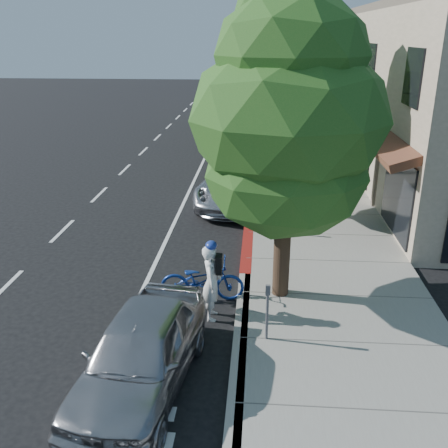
# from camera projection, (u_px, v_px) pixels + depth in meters

# --- Properties ---
(ground) EXTENTS (120.00, 120.00, 0.00)m
(ground) POSITION_uv_depth(u_px,v_px,m) (246.00, 263.00, 14.33)
(ground) COLOR black
(ground) RESTS_ON ground
(sidewalk) EXTENTS (4.60, 56.00, 0.15)m
(sidewalk) POSITION_uv_depth(u_px,v_px,m) (305.00, 183.00, 21.59)
(sidewalk) COLOR gray
(sidewalk) RESTS_ON ground
(curb) EXTENTS (0.30, 56.00, 0.15)m
(curb) POSITION_uv_depth(u_px,v_px,m) (252.00, 182.00, 21.75)
(curb) COLOR #9E998E
(curb) RESTS_ON ground
(curb_red_segment) EXTENTS (0.32, 4.00, 0.15)m
(curb_red_segment) POSITION_uv_depth(u_px,v_px,m) (247.00, 246.00, 15.23)
(curb_red_segment) COLOR maroon
(curb_red_segment) RESTS_ON ground
(storefront_building) EXTENTS (10.00, 36.00, 7.00)m
(storefront_building) POSITION_uv_depth(u_px,v_px,m) (421.00, 82.00, 29.17)
(storefront_building) COLOR #C6B098
(storefront_building) RESTS_ON ground
(street_tree_0) EXTENTS (4.39, 4.39, 7.07)m
(street_tree_0) POSITION_uv_depth(u_px,v_px,m) (288.00, 123.00, 10.85)
(street_tree_0) COLOR black
(street_tree_0) RESTS_ON ground
(street_tree_1) EXTENTS (4.40, 4.40, 7.80)m
(street_tree_1) POSITION_uv_depth(u_px,v_px,m) (280.00, 75.00, 16.24)
(street_tree_1) COLOR black
(street_tree_1) RESTS_ON ground
(street_tree_2) EXTENTS (4.45, 4.45, 7.37)m
(street_tree_2) POSITION_uv_depth(u_px,v_px,m) (276.00, 72.00, 21.94)
(street_tree_2) COLOR black
(street_tree_2) RESTS_ON ground
(street_tree_3) EXTENTS (4.40, 4.40, 7.16)m
(street_tree_3) POSITION_uv_depth(u_px,v_px,m) (273.00, 67.00, 27.58)
(street_tree_3) COLOR black
(street_tree_3) RESTS_ON ground
(street_tree_4) EXTENTS (4.35, 4.35, 7.14)m
(street_tree_4) POSITION_uv_depth(u_px,v_px,m) (272.00, 61.00, 33.17)
(street_tree_4) COLOR black
(street_tree_4) RESTS_ON ground
(street_tree_5) EXTENTS (4.52, 4.52, 7.27)m
(street_tree_5) POSITION_uv_depth(u_px,v_px,m) (270.00, 56.00, 38.73)
(street_tree_5) COLOR black
(street_tree_5) RESTS_ON ground
(cyclist) EXTENTS (0.46, 0.68, 1.80)m
(cyclist) POSITION_uv_depth(u_px,v_px,m) (212.00, 283.00, 11.26)
(cyclist) COLOR white
(cyclist) RESTS_ON ground
(bicycle) EXTENTS (2.08, 0.82, 1.07)m
(bicycle) POSITION_uv_depth(u_px,v_px,m) (202.00, 280.00, 12.17)
(bicycle) COLOR navy
(bicycle) RESTS_ON ground
(silver_suv) EXTENTS (3.19, 6.01, 1.61)m
(silver_suv) POSITION_uv_depth(u_px,v_px,m) (238.00, 182.00, 19.20)
(silver_suv) COLOR #B8B7BD
(silver_suv) RESTS_ON ground
(dark_sedan) EXTENTS (1.97, 4.65, 1.49)m
(dark_sedan) POSITION_uv_depth(u_px,v_px,m) (240.00, 139.00, 27.22)
(dark_sedan) COLOR black
(dark_sedan) RESTS_ON ground
(white_pickup) EXTENTS (2.71, 5.37, 1.49)m
(white_pickup) POSITION_uv_depth(u_px,v_px,m) (247.00, 119.00, 33.56)
(white_pickup) COLOR silver
(white_pickup) RESTS_ON ground
(dark_suv_far) EXTENTS (2.17, 5.25, 1.78)m
(dark_suv_far) POSITION_uv_depth(u_px,v_px,m) (226.00, 112.00, 35.55)
(dark_suv_far) COLOR black
(dark_suv_far) RESTS_ON ground
(near_car_a) EXTENTS (2.25, 4.49, 1.47)m
(near_car_a) POSITION_uv_depth(u_px,v_px,m) (141.00, 353.00, 9.07)
(near_car_a) COLOR #A3A3A7
(near_car_a) RESTS_ON ground
(pedestrian) EXTENTS (0.84, 0.66, 1.73)m
(pedestrian) POSITION_uv_depth(u_px,v_px,m) (310.00, 151.00, 23.25)
(pedestrian) COLOR black
(pedestrian) RESTS_ON sidewalk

